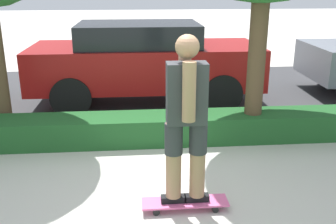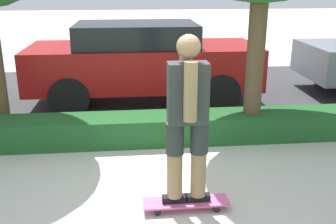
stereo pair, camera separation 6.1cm
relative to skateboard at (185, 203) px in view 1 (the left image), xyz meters
The scene contains 6 objects.
ground_plane 0.34m from the skateboard, 120.71° to the left, with size 60.00×60.00×0.00m, color #BCB7AD.
street_asphalt 4.49m from the skateboard, 92.17° to the left, with size 18.33×5.00×0.01m.
hedge_row 1.90m from the skateboard, 95.14° to the left, with size 18.33×0.60×0.41m.
skateboard is the anchor object (origin of this frame).
skater_person 0.95m from the skateboard, 45.00° to the left, with size 0.51×0.45×1.75m.
parked_car_middle 4.01m from the skateboard, 94.20° to the left, with size 4.35×1.79×1.55m.
Camera 1 is at (-0.33, -3.89, 2.30)m, focal length 42.00 mm.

